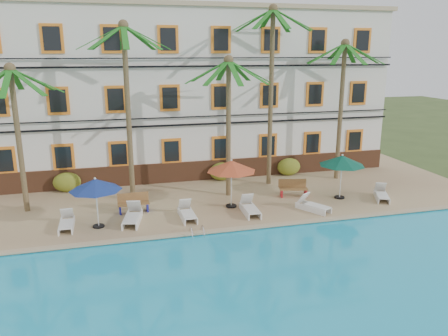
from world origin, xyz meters
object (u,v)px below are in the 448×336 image
object	(u,v)px
umbrella_red	(231,166)
palm_c	(228,107)
bench_right	(293,188)
umbrella_blue	(95,185)
lounger_f	(382,194)
palm_a	(16,117)
bench_left	(133,203)
lounger_b	(132,216)
palm_d	(271,75)
lounger_c	(187,213)
palm_b	(127,90)
pool_ladder	(197,234)
lounger_d	(250,208)
palm_e	(342,91)
umbrella_green	(342,161)
lounger_a	(66,223)
lounger_e	(313,205)

from	to	relation	value
umbrella_red	palm_c	bearing A→B (deg)	79.43
bench_right	umbrella_blue	bearing A→B (deg)	-169.98
lounger_f	bench_right	size ratio (longest dim) A/B	1.14
palm_a	bench_left	size ratio (longest dim) A/B	4.66
lounger_b	palm_d	bearing A→B (deg)	26.99
palm_c	bench_right	distance (m)	5.57
palm_a	palm_c	distance (m)	10.18
lounger_c	bench_right	world-z (taller)	bench_right
palm_b	pool_ladder	xyz separation A→B (m)	(2.38, -5.24, -5.73)
bench_left	bench_right	xyz separation A→B (m)	(8.47, 0.23, 0.00)
lounger_d	umbrella_blue	bearing A→B (deg)	179.17
bench_right	palm_c	bearing A→B (deg)	162.14
palm_b	umbrella_red	bearing A→B (deg)	-25.80
lounger_d	bench_right	bearing A→B (deg)	31.56
palm_e	pool_ladder	distance (m)	12.88
palm_b	palm_e	size ratio (longest dim) A/B	1.09
palm_b	palm_e	xyz separation A→B (m)	(12.34, 0.98, -0.43)
umbrella_green	lounger_c	world-z (taller)	umbrella_green
palm_a	palm_e	bearing A→B (deg)	4.21
palm_e	lounger_c	bearing A→B (deg)	-156.94
umbrella_blue	pool_ladder	xyz separation A→B (m)	(4.07, -1.92, -1.96)
lounger_a	lounger_e	size ratio (longest dim) A/B	0.93
umbrella_green	lounger_d	bearing A→B (deg)	-169.70
palm_b	lounger_f	world-z (taller)	palm_b
umbrella_red	bench_left	world-z (taller)	umbrella_red
lounger_c	lounger_e	xyz separation A→B (m)	(6.14, -0.52, -0.00)
palm_d	bench_right	world-z (taller)	palm_d
palm_a	palm_c	bearing A→B (deg)	-0.83
lounger_f	bench_right	world-z (taller)	bench_right
bench_left	palm_a	bearing A→B (deg)	163.93
lounger_d	bench_left	size ratio (longest dim) A/B	1.22
palm_c	umbrella_blue	distance (m)	7.87
lounger_d	umbrella_green	bearing A→B (deg)	10.30
umbrella_blue	bench_right	size ratio (longest dim) A/B	1.46
umbrella_red	lounger_a	bearing A→B (deg)	-174.00
umbrella_green	lounger_f	distance (m)	2.81
palm_b	lounger_c	bearing A→B (deg)	-55.09
lounger_a	lounger_e	distance (m)	11.52
pool_ladder	umbrella_green	bearing A→B (deg)	18.60
palm_c	umbrella_blue	size ratio (longest dim) A/B	3.22
palm_e	lounger_a	xyz separation A→B (m)	(-15.39, -4.08, -5.04)
palm_e	umbrella_blue	size ratio (longest dim) A/B	3.60
umbrella_green	lounger_f	size ratio (longest dim) A/B	1.34
palm_d	bench_left	bearing A→B (deg)	-161.11
lounger_c	lounger_d	bearing A→B (deg)	-2.28
lounger_c	lounger_d	distance (m)	3.03
palm_c	bench_right	size ratio (longest dim) A/B	4.71
palm_a	lounger_a	world-z (taller)	palm_a
lounger_c	umbrella_green	bearing A→B (deg)	5.80
umbrella_green	lounger_a	size ratio (longest dim) A/B	1.43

